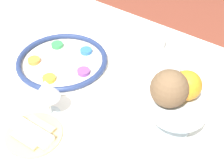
# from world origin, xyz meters

# --- Properties ---
(dining_table) EXTENTS (1.45, 0.96, 0.77)m
(dining_table) POSITION_xyz_m (0.00, 0.00, 0.38)
(dining_table) COLOR white
(dining_table) RESTS_ON ground_plane
(seder_plate) EXTENTS (0.34, 0.34, 0.03)m
(seder_plate) POSITION_xyz_m (-0.10, 0.01, 0.78)
(seder_plate) COLOR silver
(seder_plate) RESTS_ON dining_table
(wine_glass) EXTENTS (0.08, 0.08, 0.14)m
(wine_glass) POSITION_xyz_m (0.05, -0.19, 0.87)
(wine_glass) COLOR silver
(wine_glass) RESTS_ON dining_table
(fruit_stand) EXTENTS (0.17, 0.17, 0.11)m
(fruit_stand) POSITION_xyz_m (0.39, -0.01, 0.85)
(fruit_stand) COLOR silver
(fruit_stand) RESTS_ON dining_table
(orange_fruit) EXTENTS (0.09, 0.09, 0.09)m
(orange_fruit) POSITION_xyz_m (0.39, 0.02, 0.92)
(orange_fruit) COLOR orange
(orange_fruit) RESTS_ON fruit_stand
(coconut) EXTENTS (0.11, 0.11, 0.11)m
(coconut) POSITION_xyz_m (0.36, -0.03, 0.93)
(coconut) COLOR brown
(coconut) RESTS_ON fruit_stand
(bread_plate) EXTENTS (0.17, 0.17, 0.02)m
(bread_plate) POSITION_xyz_m (0.07, -0.28, 0.77)
(bread_plate) COLOR tan
(bread_plate) RESTS_ON dining_table
(napkin_roll) EXTENTS (0.15, 0.05, 0.05)m
(napkin_roll) POSITION_xyz_m (0.07, -0.29, 0.79)
(napkin_roll) COLOR white
(napkin_roll) RESTS_ON dining_table
(cup_near) EXTENTS (0.07, 0.07, 0.06)m
(cup_near) POSITION_xyz_m (0.26, 0.20, 0.80)
(cup_near) COLOR silver
(cup_near) RESTS_ON dining_table
(cup_mid) EXTENTS (0.07, 0.07, 0.06)m
(cup_mid) POSITION_xyz_m (0.36, 0.33, 0.80)
(cup_mid) COLOR silver
(cup_mid) RESTS_ON dining_table
(cup_far) EXTENTS (0.07, 0.07, 0.06)m
(cup_far) POSITION_xyz_m (0.13, 0.31, 0.80)
(cup_far) COLOR silver
(cup_far) RESTS_ON dining_table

